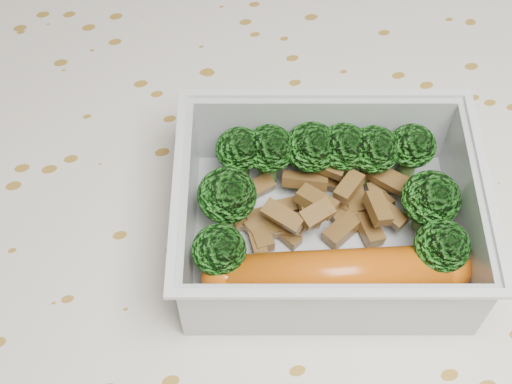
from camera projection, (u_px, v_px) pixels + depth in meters
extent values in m
cube|color=brown|center=(264.00, 244.00, 0.45)|extent=(1.40, 0.90, 0.04)
cube|color=silver|center=(264.00, 226.00, 0.43)|extent=(1.46, 0.96, 0.01)
cube|color=silver|center=(324.00, 237.00, 0.42)|extent=(0.19, 0.16, 0.00)
cube|color=silver|center=(322.00, 130.00, 0.43)|extent=(0.15, 0.05, 0.05)
cube|color=silver|center=(334.00, 310.00, 0.37)|extent=(0.15, 0.05, 0.05)
cube|color=silver|center=(466.00, 212.00, 0.40)|extent=(0.03, 0.11, 0.05)
cube|color=silver|center=(189.00, 212.00, 0.40)|extent=(0.03, 0.11, 0.05)
cube|color=silver|center=(325.00, 94.00, 0.41)|extent=(0.16, 0.05, 0.00)
cube|color=silver|center=(340.00, 294.00, 0.34)|extent=(0.16, 0.05, 0.00)
cube|color=silver|center=(487.00, 185.00, 0.38)|extent=(0.04, 0.12, 0.00)
cube|color=silver|center=(177.00, 185.00, 0.38)|extent=(0.04, 0.12, 0.00)
cylinder|color=#608C3F|center=(240.00, 170.00, 0.43)|extent=(0.01, 0.01, 0.02)
ellipsoid|color=#2C7823|center=(239.00, 149.00, 0.42)|extent=(0.03, 0.03, 0.02)
cylinder|color=#608C3F|center=(269.00, 169.00, 0.43)|extent=(0.01, 0.01, 0.02)
ellipsoid|color=#2C7823|center=(269.00, 148.00, 0.42)|extent=(0.03, 0.03, 0.03)
cylinder|color=#608C3F|center=(310.00, 168.00, 0.44)|extent=(0.01, 0.01, 0.02)
ellipsoid|color=#2C7823|center=(312.00, 147.00, 0.42)|extent=(0.03, 0.03, 0.03)
cylinder|color=#608C3F|center=(340.00, 167.00, 0.43)|extent=(0.01, 0.01, 0.02)
ellipsoid|color=#2C7823|center=(344.00, 147.00, 0.42)|extent=(0.03, 0.03, 0.03)
cylinder|color=#608C3F|center=(369.00, 170.00, 0.43)|extent=(0.01, 0.01, 0.02)
ellipsoid|color=#2C7823|center=(374.00, 149.00, 0.42)|extent=(0.03, 0.03, 0.03)
cylinder|color=#608C3F|center=(406.00, 166.00, 0.43)|extent=(0.01, 0.01, 0.02)
ellipsoid|color=#2C7823|center=(413.00, 146.00, 0.42)|extent=(0.03, 0.03, 0.02)
cylinder|color=#608C3F|center=(228.00, 215.00, 0.42)|extent=(0.01, 0.01, 0.02)
ellipsoid|color=#2C7823|center=(227.00, 195.00, 0.40)|extent=(0.03, 0.03, 0.03)
cylinder|color=#608C3F|center=(424.00, 218.00, 0.42)|extent=(0.01, 0.01, 0.02)
ellipsoid|color=#2C7823|center=(431.00, 199.00, 0.40)|extent=(0.03, 0.03, 0.03)
cylinder|color=#608C3F|center=(221.00, 268.00, 0.40)|extent=(0.01, 0.01, 0.02)
ellipsoid|color=#2C7823|center=(219.00, 250.00, 0.38)|extent=(0.03, 0.03, 0.03)
cylinder|color=#608C3F|center=(434.00, 264.00, 0.40)|extent=(0.01, 0.01, 0.02)
ellipsoid|color=#2C7823|center=(442.00, 246.00, 0.38)|extent=(0.03, 0.03, 0.03)
cube|color=brown|center=(263.00, 220.00, 0.42)|extent=(0.03, 0.02, 0.01)
cube|color=brown|center=(355.00, 196.00, 0.43)|extent=(0.02, 0.03, 0.01)
cube|color=brown|center=(344.00, 229.00, 0.42)|extent=(0.03, 0.02, 0.01)
cube|color=brown|center=(375.00, 209.00, 0.42)|extent=(0.03, 0.02, 0.01)
cube|color=brown|center=(317.00, 214.00, 0.40)|extent=(0.02, 0.02, 0.01)
cube|color=brown|center=(309.00, 210.00, 0.41)|extent=(0.01, 0.02, 0.01)
cube|color=brown|center=(260.00, 233.00, 0.41)|extent=(0.01, 0.02, 0.01)
cube|color=brown|center=(390.00, 180.00, 0.42)|extent=(0.03, 0.03, 0.01)
cube|color=brown|center=(349.00, 187.00, 0.41)|extent=(0.02, 0.02, 0.01)
cube|color=brown|center=(258.00, 241.00, 0.41)|extent=(0.01, 0.03, 0.01)
cube|color=brown|center=(326.00, 166.00, 0.42)|extent=(0.02, 0.02, 0.01)
cube|color=brown|center=(255.00, 189.00, 0.43)|extent=(0.03, 0.02, 0.01)
cube|color=brown|center=(305.00, 181.00, 0.43)|extent=(0.03, 0.02, 0.01)
cube|color=brown|center=(388.00, 186.00, 0.43)|extent=(0.03, 0.01, 0.01)
cube|color=brown|center=(282.00, 231.00, 0.42)|extent=(0.02, 0.03, 0.01)
cube|color=brown|center=(360.00, 212.00, 0.42)|extent=(0.03, 0.02, 0.01)
cube|color=brown|center=(297.00, 206.00, 0.42)|extent=(0.03, 0.01, 0.01)
cube|color=brown|center=(284.00, 227.00, 0.42)|extent=(0.03, 0.02, 0.01)
cube|color=brown|center=(283.00, 216.00, 0.40)|extent=(0.02, 0.03, 0.01)
cube|color=brown|center=(387.00, 212.00, 0.41)|extent=(0.02, 0.03, 0.01)
cube|color=brown|center=(352.00, 208.00, 0.42)|extent=(0.03, 0.02, 0.01)
cube|color=brown|center=(370.00, 229.00, 0.42)|extent=(0.01, 0.02, 0.01)
cube|color=brown|center=(334.00, 184.00, 0.43)|extent=(0.03, 0.02, 0.01)
cube|color=brown|center=(255.00, 218.00, 0.42)|extent=(0.03, 0.01, 0.01)
cube|color=brown|center=(378.00, 208.00, 0.40)|extent=(0.01, 0.02, 0.01)
cube|color=brown|center=(317.00, 202.00, 0.41)|extent=(0.02, 0.03, 0.01)
cube|color=brown|center=(292.00, 224.00, 0.42)|extent=(0.03, 0.01, 0.01)
cylinder|color=#B44D0B|center=(337.00, 274.00, 0.39)|extent=(0.12, 0.05, 0.03)
sphere|color=#B44D0B|center=(447.00, 269.00, 0.39)|extent=(0.03, 0.03, 0.03)
sphere|color=#B44D0B|center=(226.00, 279.00, 0.38)|extent=(0.03, 0.03, 0.03)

